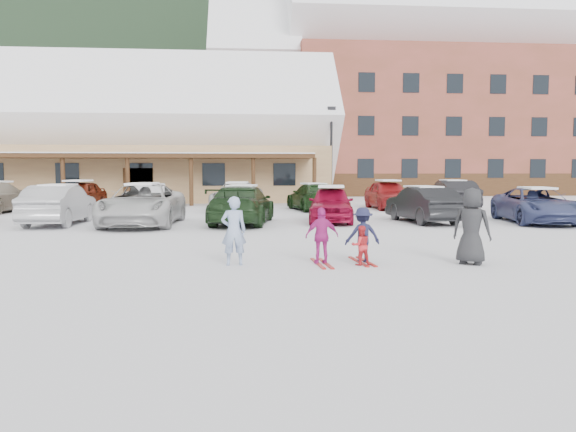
{
  "coord_description": "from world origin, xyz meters",
  "views": [
    {
      "loc": [
        -0.85,
        -12.09,
        2.08
      ],
      "look_at": [
        0.3,
        1.0,
        1.0
      ],
      "focal_mm": 35.0,
      "sensor_mm": 36.0,
      "label": 1
    }
  ],
  "objects": [
    {
      "name": "parked_car_13",
      "position": [
        10.35,
        16.51,
        0.77
      ],
      "size": [
        1.98,
        4.78,
        1.54
      ],
      "primitive_type": "imported",
      "rotation": [
        0.0,
        0.0,
        3.07
      ],
      "color": "black",
      "rests_on": "ground"
    },
    {
      "name": "day_lodge",
      "position": [
        -9.0,
        27.96,
        3.94
      ],
      "size": [
        29.12,
        12.5,
        10.38
      ],
      "color": "tan",
      "rests_on": "ground"
    },
    {
      "name": "parked_car_3",
      "position": [
        -0.73,
        9.48,
        0.74
      ],
      "size": [
        2.89,
        5.38,
        1.48
      ],
      "primitive_type": "imported",
      "rotation": [
        0.0,
        0.0,
        2.98
      ],
      "color": "#1B3218",
      "rests_on": "ground"
    },
    {
      "name": "conifer_4",
      "position": [
        34.0,
        46.0,
        6.54
      ],
      "size": [
        5.06,
        5.06,
        11.73
      ],
      "color": "black",
      "rests_on": "ground"
    },
    {
      "name": "parked_car_10",
      "position": [
        -0.93,
        16.47,
        0.73
      ],
      "size": [
        2.89,
        5.43,
        1.45
      ],
      "primitive_type": "imported",
      "rotation": [
        0.0,
        0.0,
        -0.1
      ],
      "color": "#B9B9B9",
      "rests_on": "ground"
    },
    {
      "name": "toddler_red",
      "position": [
        1.8,
        -0.13,
        0.44
      ],
      "size": [
        0.46,
        0.38,
        0.87
      ],
      "primitive_type": "imported",
      "rotation": [
        0.0,
        0.0,
        3.26
      ],
      "color": "red",
      "rests_on": "ground"
    },
    {
      "name": "parked_car_4",
      "position": [
        2.81,
        9.99,
        0.72
      ],
      "size": [
        2.36,
        4.44,
        1.44
      ],
      "primitive_type": "imported",
      "rotation": [
        0.0,
        0.0,
        -0.16
      ],
      "color": "maroon",
      "rests_on": "ground"
    },
    {
      "name": "lamp_post",
      "position": [
        5.06,
        23.61,
        3.45
      ],
      "size": [
        0.5,
        0.25,
        6.09
      ],
      "color": "black",
      "rests_on": "ground"
    },
    {
      "name": "parked_car_8",
      "position": [
        -8.9,
        16.93,
        0.78
      ],
      "size": [
        2.17,
        4.68,
        1.55
      ],
      "primitive_type": "imported",
      "rotation": [
        0.0,
        0.0,
        -0.08
      ],
      "color": "#621D0E",
      "rests_on": "ground"
    },
    {
      "name": "conifer_3",
      "position": [
        6.0,
        44.0,
        5.12
      ],
      "size": [
        3.96,
        3.96,
        9.18
      ],
      "color": "black",
      "rests_on": "ground"
    },
    {
      "name": "skis_child_navy",
      "position": [
        1.92,
        0.27,
        0.01
      ],
      "size": [
        0.31,
        1.41,
        0.03
      ],
      "primitive_type": "cube",
      "rotation": [
        0.0,
        0.0,
        3.22
      ],
      "color": "#AA1C18",
      "rests_on": "ground"
    },
    {
      "name": "parked_car_11",
      "position": [
        2.97,
        16.5,
        0.69
      ],
      "size": [
        2.63,
        5.01,
        1.39
      ],
      "primitive_type": "imported",
      "rotation": [
        0.0,
        0.0,
        3.29
      ],
      "color": "#173314",
      "rests_on": "ground"
    },
    {
      "name": "alpine_hotel",
      "position": [
        14.27,
        38.0,
        8.63
      ],
      "size": [
        31.48,
        14.01,
        21.48
      ],
      "color": "brown",
      "rests_on": "ground"
    },
    {
      "name": "parked_car_1",
      "position": [
        -7.67,
        9.86,
        0.76
      ],
      "size": [
        1.69,
        4.63,
        1.51
      ],
      "primitive_type": "imported",
      "rotation": [
        0.0,
        0.0,
        3.12
      ],
      "color": "#A6A7AB",
      "rests_on": "ground"
    },
    {
      "name": "forested_hillside",
      "position": [
        0.0,
        85.0,
        19.0
      ],
      "size": [
        300.0,
        70.0,
        38.0
      ],
      "primitive_type": "cube",
      "color": "black",
      "rests_on": "ground"
    },
    {
      "name": "child_magenta",
      "position": [
        0.97,
        0.09,
        0.63
      ],
      "size": [
        0.75,
        0.35,
        1.26
      ],
      "primitive_type": "imported",
      "rotation": [
        0.0,
        0.0,
        3.2
      ],
      "color": "#B3227E",
      "rests_on": "ground"
    },
    {
      "name": "child_navy",
      "position": [
        1.92,
        0.27,
        0.62
      ],
      "size": [
        0.84,
        0.52,
        1.24
      ],
      "primitive_type": "imported",
      "rotation": [
        0.0,
        0.0,
        3.22
      ],
      "color": "#1A1C3A",
      "rests_on": "ground"
    },
    {
      "name": "parked_car_6",
      "position": [
        10.81,
        8.97,
        0.69
      ],
      "size": [
        3.01,
        5.27,
        1.38
      ],
      "primitive_type": "imported",
      "rotation": [
        0.0,
        0.0,
        -0.15
      ],
      "color": "#3A4472",
      "rests_on": "ground"
    },
    {
      "name": "parked_car_5",
      "position": [
        6.42,
        9.53,
        0.71
      ],
      "size": [
        2.01,
        4.47,
        1.42
      ],
      "primitive_type": "imported",
      "rotation": [
        0.0,
        0.0,
        3.26
      ],
      "color": "black",
      "rests_on": "ground"
    },
    {
      "name": "ground",
      "position": [
        0.0,
        0.0,
        0.0
      ],
      "size": [
        160.0,
        160.0,
        0.0
      ],
      "primitive_type": "plane",
      "color": "silver",
      "rests_on": "ground"
    },
    {
      "name": "adult_skier",
      "position": [
        -0.97,
        0.13,
        0.76
      ],
      "size": [
        0.58,
        0.4,
        1.51
      ],
      "primitive_type": "imported",
      "rotation": [
        0.0,
        0.0,
        3.22
      ],
      "color": "#8DA2CA",
      "rests_on": "ground"
    },
    {
      "name": "parked_car_12",
      "position": [
        7.09,
        17.29,
        0.77
      ],
      "size": [
        1.86,
        4.53,
        1.54
      ],
      "primitive_type": "imported",
      "rotation": [
        0.0,
        0.0,
        0.01
      ],
      "color": "maroon",
      "rests_on": "ground"
    },
    {
      "name": "bystander_dark",
      "position": [
        4.25,
        -0.22,
        0.85
      ],
      "size": [
        0.99,
        0.92,
        1.7
      ],
      "primitive_type": "imported",
      "rotation": [
        0.0,
        0.0,
        2.52
      ],
      "color": "#262628",
      "rests_on": "ground"
    },
    {
      "name": "parked_car_2",
      "position": [
        -4.46,
        9.35,
        0.78
      ],
      "size": [
        2.8,
        5.73,
        1.57
      ],
      "primitive_type": "imported",
      "rotation": [
        0.0,
        0.0,
        -0.03
      ],
      "color": "#BEBEBE",
      "rests_on": "ground"
    },
    {
      "name": "skis_child_magenta",
      "position": [
        0.97,
        0.09,
        0.01
      ],
      "size": [
        0.28,
        1.41,
        0.03
      ],
      "primitive_type": "cube",
      "rotation": [
        0.0,
        0.0,
        3.2
      ],
      "color": "#AA1C18",
      "rests_on": "ground"
    },
    {
      "name": "parked_car_9",
      "position": [
        -5.32,
        16.55,
        0.71
      ],
      "size": [
        2.17,
        4.49,
        1.42
      ],
      "primitive_type": "imported",
      "rotation": [
        0.0,
        0.0,
        3.3
      ],
      "color": "silver",
      "rests_on": "ground"
    }
  ]
}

